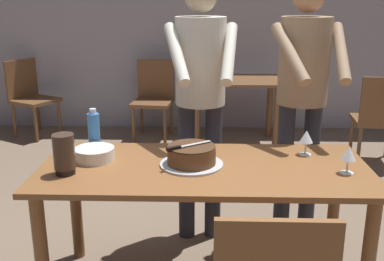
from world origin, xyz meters
The scene contains 15 objects.
back_wall centered at (0.00, 3.40, 1.35)m, with size 10.00×0.12×2.70m, color #ADA8B2.
main_dining_table centered at (0.00, 0.00, 0.64)m, with size 1.76×0.77×0.75m.
cake_on_platter centered at (-0.07, 0.01, 0.80)m, with size 0.34×0.34×0.11m.
cake_knife centered at (-0.13, -0.03, 0.87)m, with size 0.24×0.17×0.02m.
plate_stack centered at (-0.61, 0.08, 0.79)m, with size 0.22×0.22×0.07m.
wine_glass_near centered at (0.73, -0.08, 0.85)m, with size 0.08×0.08×0.14m.
wine_glass_far centered at (0.58, 0.20, 0.85)m, with size 0.08×0.08×0.14m.
water_bottle centered at (-0.64, 0.25, 0.86)m, with size 0.07×0.07×0.25m.
hurricane_lamp centered at (-0.71, -0.13, 0.86)m, with size 0.11×0.11×0.21m.
person_cutting_cake centered at (-0.03, 0.60, 1.08)m, with size 0.47×0.56×1.72m.
person_standing_beside centered at (0.63, 0.63, 1.08)m, with size 0.46×0.57×1.72m.
background_table centered at (0.34, 2.70, 0.58)m, with size 1.00×0.70×0.74m.
background_chair_0 centered at (-0.60, 2.93, 0.49)m, with size 0.49×0.49×0.90m.
background_chair_1 centered at (1.70, 2.05, 0.49)m, with size 0.48×0.48×0.90m.
background_chair_2 centered at (-2.06, 2.96, 0.49)m, with size 0.60×0.60×0.90m.
Camera 1 is at (0.00, -2.28, 1.63)m, focal length 42.73 mm.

